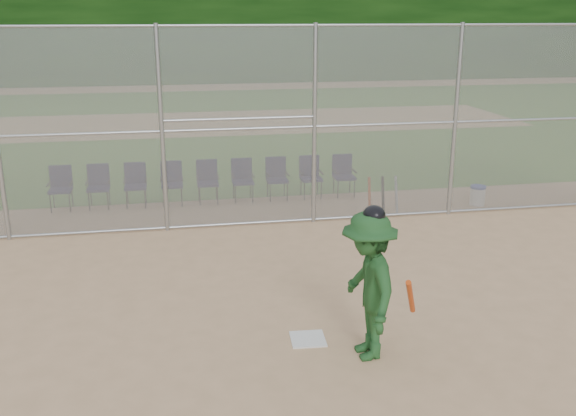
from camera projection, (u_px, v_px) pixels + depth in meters
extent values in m
plane|color=tan|center=(322.00, 341.00, 8.51)|extent=(100.00, 100.00, 0.00)
plane|color=#33641E|center=(217.00, 123.00, 25.44)|extent=(100.00, 100.00, 0.00)
plane|color=tan|center=(217.00, 122.00, 25.44)|extent=(24.00, 24.00, 0.00)
cube|color=gray|center=(265.00, 128.00, 12.63)|extent=(16.00, 0.02, 4.00)
cylinder|color=#9EA3A8|center=(264.00, 25.00, 12.06)|extent=(16.00, 0.05, 0.05)
cube|color=silver|center=(308.00, 339.00, 8.54)|extent=(0.49, 0.49, 0.02)
imported|color=#1E4D21|center=(368.00, 286.00, 7.90)|extent=(0.72, 1.24, 1.90)
ellipsoid|color=black|center=(371.00, 215.00, 7.63)|extent=(0.27, 0.30, 0.23)
cylinder|color=#D54714|center=(411.00, 297.00, 7.59)|extent=(0.37, 0.59, 0.66)
cylinder|color=white|center=(478.00, 196.00, 14.51)|extent=(0.33, 0.33, 0.39)
cylinder|color=#23389B|center=(478.00, 187.00, 14.44)|extent=(0.35, 0.35, 0.05)
cylinder|color=#D84C14|center=(369.00, 197.00, 13.65)|extent=(0.06, 0.21, 0.85)
cylinder|color=black|center=(383.00, 196.00, 13.71)|extent=(0.06, 0.24, 0.84)
cylinder|color=#B2B2B7|center=(396.00, 196.00, 13.76)|extent=(0.06, 0.27, 0.84)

